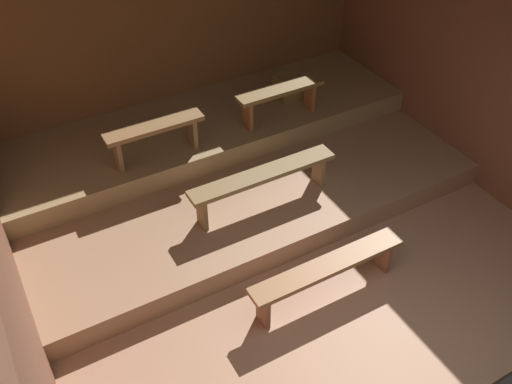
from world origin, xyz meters
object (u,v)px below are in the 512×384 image
Objects in this scene: bench_floor_center at (328,270)px; bench_middle_right at (280,95)px; bench_lower_center at (263,178)px; wooden_crate_middle at (288,87)px; bench_middle_left at (155,132)px.

bench_middle_right reaches higher than bench_floor_center.
wooden_crate_middle is (1.22, 1.45, 0.07)m from bench_lower_center.
bench_lower_center is 5.42× the size of wooden_crate_middle.
bench_floor_center is 0.97× the size of bench_lower_center.
bench_lower_center is 1.50× the size of bench_middle_left.
bench_floor_center is 1.46× the size of bench_middle_left.
bench_floor_center is 2.51m from bench_middle_left.
bench_middle_left is 1.00× the size of bench_middle_right.
bench_floor_center is at bearing -109.94° from bench_middle_right.
bench_middle_left is 1.66m from bench_middle_right.
bench_lower_center is at bearing 90.43° from bench_floor_center.
bench_middle_left is at bearing 109.60° from bench_floor_center.
wooden_crate_middle is (2.03, 0.39, -0.18)m from bench_middle_left.
bench_middle_right is (1.66, 0.00, 0.00)m from bench_middle_left.
bench_middle_right is 3.61× the size of wooden_crate_middle.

